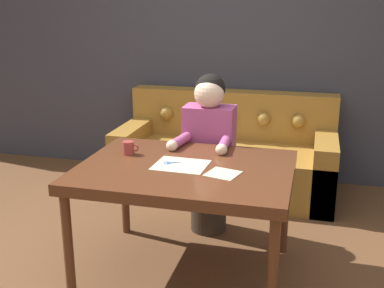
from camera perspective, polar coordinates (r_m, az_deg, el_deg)
ground_plane at (r=3.38m, az=-3.15°, el=-14.61°), size 16.00×16.00×0.00m
wall_back at (r=4.84m, az=3.89°, el=11.31°), size 8.00×0.06×2.60m
dining_table at (r=3.05m, az=-0.78°, el=-3.86°), size 1.33×1.01×0.75m
couch at (r=4.59m, az=4.09°, el=-1.60°), size 2.00×0.91×0.91m
person at (r=3.65m, az=2.01°, el=-1.00°), size 0.43×0.56×1.24m
pattern_paper_main at (r=3.03m, az=-1.33°, el=-2.51°), size 0.34×0.29×0.00m
pattern_paper_offcut at (r=2.89m, az=3.67°, el=-3.53°), size 0.22×0.22×0.00m
scissors at (r=3.07m, az=-2.27°, el=-2.27°), size 0.19×0.12×0.01m
mug at (r=3.26m, az=-7.53°, el=-0.46°), size 0.11×0.08×0.09m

